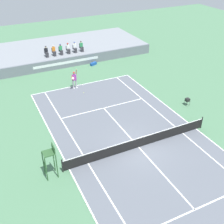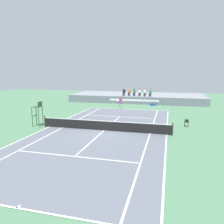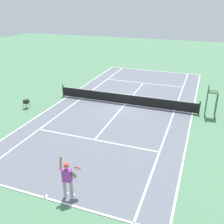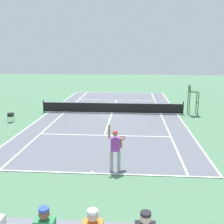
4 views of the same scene
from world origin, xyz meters
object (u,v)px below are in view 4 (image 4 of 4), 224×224
object	(u,v)px
tennis_player	(115,149)
tennis_ball	(108,157)
umpire_chair	(193,96)
ball_hopper	(11,115)

from	to	relation	value
tennis_player	tennis_ball	bearing A→B (deg)	-72.11
umpire_chair	ball_hopper	xyz separation A→B (m)	(13.95, 3.52, -0.98)
tennis_player	ball_hopper	xyz separation A→B (m)	(8.30, -7.95, -0.42)
tennis_player	tennis_ball	xyz separation A→B (m)	(0.45, -1.40, -0.96)
tennis_ball	ball_hopper	bearing A→B (deg)	-39.85
tennis_player	tennis_ball	world-z (taller)	tennis_player
umpire_chair	ball_hopper	bearing A→B (deg)	14.15
tennis_ball	umpire_chair	world-z (taller)	umpire_chair
tennis_player	ball_hopper	distance (m)	11.50
tennis_player	umpire_chair	size ratio (longest dim) A/B	0.85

